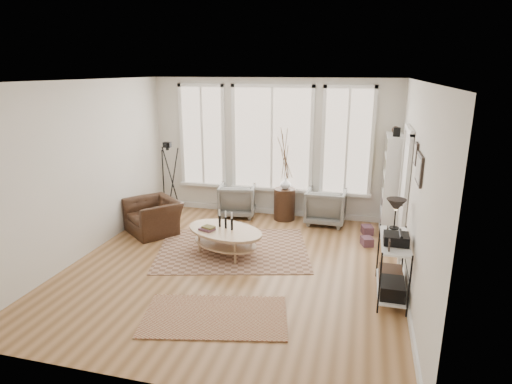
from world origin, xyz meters
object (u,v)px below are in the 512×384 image
(low_shelf, at_px, (393,261))
(accent_chair, at_px, (153,216))
(armchair_left, at_px, (238,200))
(side_table, at_px, (285,178))
(armchair_right, at_px, (326,206))
(coffee_table, at_px, (224,235))
(bookcase, at_px, (391,185))

(low_shelf, xyz_separation_m, accent_chair, (-4.35, 1.38, -0.19))
(armchair_left, bearing_deg, low_shelf, 128.79)
(low_shelf, xyz_separation_m, side_table, (-2.04, 2.75, 0.39))
(low_shelf, xyz_separation_m, armchair_right, (-1.17, 2.72, -0.15))
(armchair_left, relative_size, accent_chair, 0.78)
(coffee_table, distance_m, side_table, 2.18)
(coffee_table, bearing_deg, armchair_left, 100.46)
(side_table, bearing_deg, low_shelf, -53.41)
(bookcase, xyz_separation_m, accent_chair, (-4.41, -1.15, -0.63))
(bookcase, relative_size, accent_chair, 2.08)
(coffee_table, xyz_separation_m, accent_chair, (-1.66, 0.63, -0.02))
(bookcase, distance_m, coffee_table, 3.33)
(armchair_left, distance_m, armchair_right, 1.90)
(bookcase, height_order, armchair_left, bookcase)
(bookcase, distance_m, armchair_left, 3.19)
(low_shelf, height_order, coffee_table, low_shelf)
(bookcase, height_order, side_table, bookcase)
(bookcase, relative_size, coffee_table, 1.27)
(armchair_right, distance_m, side_table, 1.02)
(side_table, bearing_deg, armchair_left, 180.00)
(coffee_table, xyz_separation_m, armchair_right, (1.53, 1.98, 0.02))
(low_shelf, height_order, side_table, side_table)
(coffee_table, height_order, accent_chair, coffee_table)
(low_shelf, distance_m, coffee_table, 2.80)
(accent_chair, bearing_deg, coffee_table, 16.92)
(armchair_right, height_order, side_table, side_table)
(low_shelf, height_order, armchair_right, low_shelf)
(low_shelf, bearing_deg, armchair_right, 113.28)
(accent_chair, bearing_deg, side_table, 68.43)
(armchair_left, bearing_deg, accent_chair, 37.44)
(armchair_right, bearing_deg, accent_chair, 24.84)
(bookcase, bearing_deg, coffee_table, -147.15)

